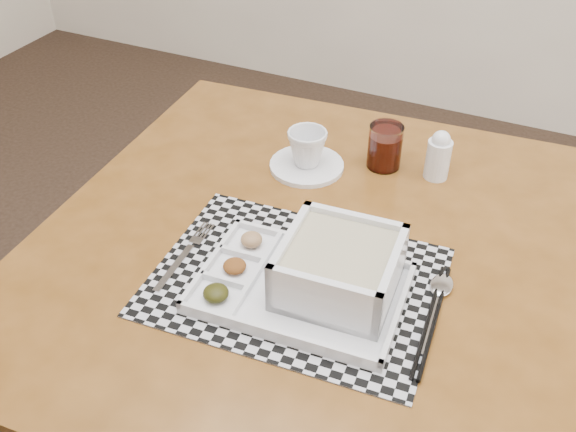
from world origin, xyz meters
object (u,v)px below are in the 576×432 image
Objects in this scene: juice_glass at (385,148)px; creamer_bottle at (439,156)px; dining_table at (322,276)px; serving_tray at (327,274)px; cup at (307,148)px.

creamer_bottle reaches higher than juice_glass.
creamer_bottle is at bearing 66.63° from dining_table.
dining_table is 11.53× the size of juice_glass.
creamer_bottle is (0.12, 0.28, 0.12)m from dining_table.
dining_table is 0.17m from serving_tray.
cup is 0.88× the size of juice_glass.
serving_tray reaches higher than juice_glass.
creamer_bottle reaches higher than cup.
serving_tray is 0.40m from creamer_bottle.
creamer_bottle is (0.07, 0.39, 0.01)m from serving_tray.
creamer_bottle is at bearing 3.27° from juice_glass.
dining_table is at bearing -60.41° from cup.
dining_table is 0.27m from cup.
serving_tray reaches higher than dining_table.
cup is at bearing -162.15° from creamer_bottle.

